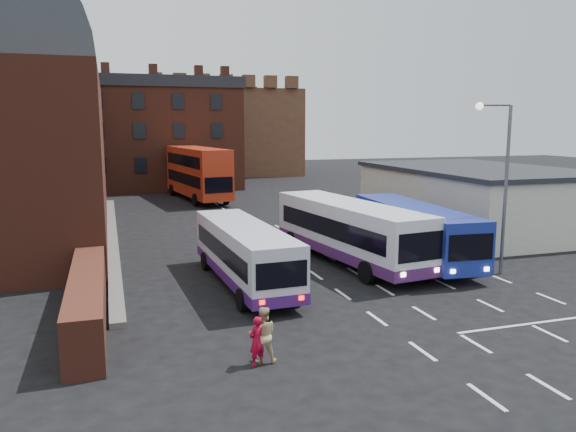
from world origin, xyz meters
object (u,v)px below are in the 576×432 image
object	(u,v)px
bus_red_double	(198,172)
street_lamp	(501,172)
pedestrian_beige	(263,335)
bus_white_inbound	(349,228)
bus_white_outbound	(244,250)
pedestrian_red	(257,341)
bus_blue	(414,228)

from	to	relation	value
bus_red_double	street_lamp	xyz separation A→B (m)	(9.49, -31.29, 2.28)
bus_red_double	pedestrian_beige	xyz separation A→B (m)	(-3.90, -37.74, -1.78)
bus_white_inbound	pedestrian_beige	xyz separation A→B (m)	(-7.55, -10.63, -0.99)
bus_white_outbound	street_lamp	world-z (taller)	street_lamp
bus_white_inbound	bus_red_double	world-z (taller)	bus_red_double
pedestrian_red	bus_blue	bearing A→B (deg)	-162.39
bus_white_inbound	pedestrian_red	distance (m)	13.37
bus_white_inbound	bus_white_outbound	bearing A→B (deg)	12.85
street_lamp	bus_white_outbound	bearing A→B (deg)	171.00
bus_white_outbound	pedestrian_red	size ratio (longest dim) A/B	6.54
bus_red_double	pedestrian_beige	distance (m)	37.98
bus_white_outbound	bus_white_inbound	distance (m)	6.54
street_lamp	pedestrian_beige	world-z (taller)	street_lamp
bus_white_inbound	bus_blue	distance (m)	3.56
bus_white_inbound	pedestrian_red	size ratio (longest dim) A/B	7.73
bus_blue	bus_white_outbound	bearing A→B (deg)	13.97
bus_blue	pedestrian_beige	bearing A→B (deg)	46.11
bus_blue	pedestrian_beige	xyz separation A→B (m)	(-11.06, -10.08, -0.86)
bus_white_outbound	bus_white_inbound	bearing A→B (deg)	17.92
street_lamp	bus_white_inbound	bearing A→B (deg)	144.47
bus_blue	street_lamp	distance (m)	5.37
street_lamp	bus_red_double	bearing A→B (deg)	106.88
pedestrian_beige	bus_blue	bearing A→B (deg)	-127.04
bus_white_outbound	pedestrian_beige	world-z (taller)	bus_white_outbound
street_lamp	pedestrian_beige	distance (m)	15.41
bus_red_double	pedestrian_beige	world-z (taller)	bus_red_double
bus_red_double	pedestrian_beige	size ratio (longest dim) A/B	7.31
bus_red_double	pedestrian_beige	bearing A→B (deg)	76.30
pedestrian_red	pedestrian_beige	distance (m)	0.32
bus_white_inbound	street_lamp	size ratio (longest dim) A/B	1.45
bus_white_outbound	bus_blue	world-z (taller)	bus_blue
pedestrian_red	pedestrian_beige	world-z (taller)	pedestrian_beige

